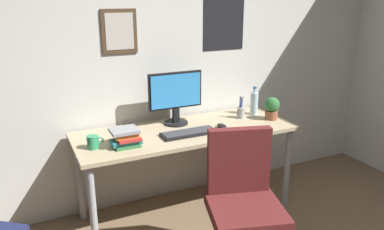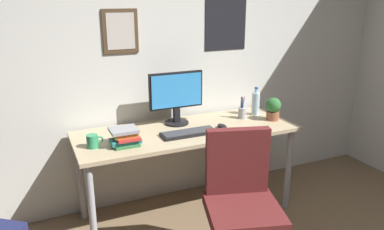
{
  "view_description": "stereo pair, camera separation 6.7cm",
  "coord_description": "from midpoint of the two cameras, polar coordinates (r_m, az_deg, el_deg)",
  "views": [
    {
      "loc": [
        -1.25,
        -0.84,
        1.77
      ],
      "look_at": [
        -0.07,
        1.64,
        0.9
      ],
      "focal_mm": 35.34,
      "sensor_mm": 36.0,
      "label": 1
    },
    {
      "loc": [
        -1.19,
        -0.87,
        1.77
      ],
      "look_at": [
        -0.07,
        1.64,
        0.9
      ],
      "focal_mm": 35.34,
      "sensor_mm": 36.0,
      "label": 2
    }
  ],
  "objects": [
    {
      "name": "desk",
      "position": [
        3.04,
        -0.14,
        -3.6
      ],
      "size": [
        1.77,
        0.66,
        0.75
      ],
      "color": "tan",
      "rests_on": "ground_plane"
    },
    {
      "name": "keyboard",
      "position": [
        2.9,
        0.15,
        -2.72
      ],
      "size": [
        0.43,
        0.15,
        0.03
      ],
      "color": "black",
      "rests_on": "desk"
    },
    {
      "name": "computer_mouse",
      "position": [
        3.04,
        5.19,
        -1.72
      ],
      "size": [
        0.06,
        0.11,
        0.04
      ],
      "color": "black",
      "rests_on": "desk"
    },
    {
      "name": "pen_cup",
      "position": [
        3.3,
        8.16,
        0.4
      ],
      "size": [
        0.07,
        0.07,
        0.2
      ],
      "color": "#9EA0A5",
      "rests_on": "desk"
    },
    {
      "name": "monitor",
      "position": [
        3.09,
        -1.78,
        2.93
      ],
      "size": [
        0.46,
        0.2,
        0.43
      ],
      "color": "black",
      "rests_on": "desk"
    },
    {
      "name": "coffee_mug_near",
      "position": [
        2.73,
        -14.08,
        -3.85
      ],
      "size": [
        0.12,
        0.08,
        0.09
      ],
      "color": "#2D8C59",
      "rests_on": "desk"
    },
    {
      "name": "book_stack_left",
      "position": [
        2.72,
        -9.35,
        -3.28
      ],
      "size": [
        0.21,
        0.18,
        0.12
      ],
      "color": "#33723F",
      "rests_on": "desk"
    },
    {
      "name": "office_chair",
      "position": [
        2.53,
        8.15,
        -12.07
      ],
      "size": [
        0.58,
        0.59,
        0.95
      ],
      "color": "#591E1E",
      "rests_on": "ground_plane"
    },
    {
      "name": "potted_plant",
      "position": [
        3.3,
        12.71,
        1.02
      ],
      "size": [
        0.13,
        0.13,
        0.19
      ],
      "color": "brown",
      "rests_on": "desk"
    },
    {
      "name": "water_bottle",
      "position": [
        3.41,
        10.13,
        1.76
      ],
      "size": [
        0.07,
        0.07,
        0.25
      ],
      "color": "silver",
      "rests_on": "desk"
    },
    {
      "name": "wall_back",
      "position": [
        3.28,
        -1.88,
        9.31
      ],
      "size": [
        4.4,
        0.1,
        2.6
      ],
      "color": "silver",
      "rests_on": "ground_plane"
    }
  ]
}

